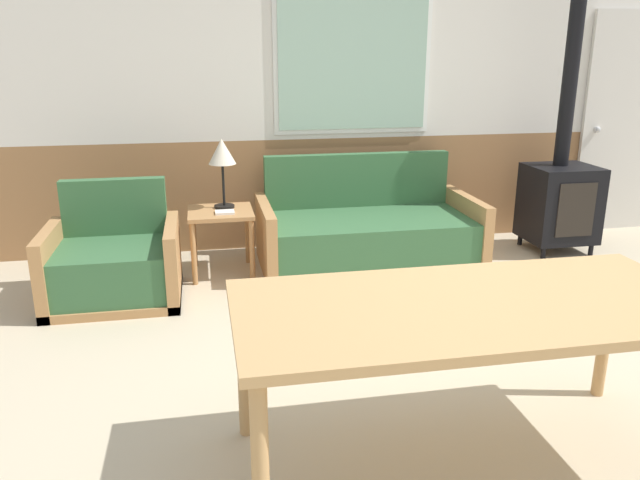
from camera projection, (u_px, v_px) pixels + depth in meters
ground_plane at (470, 386)px, 3.24m from camera, size 16.00×16.00×0.00m
wall_back at (353, 88)px, 5.31m from camera, size 7.20×0.09×2.70m
couch at (367, 234)px, 5.06m from camera, size 1.74×0.90×0.84m
armchair at (114, 265)px, 4.33m from camera, size 0.89×0.75×0.79m
side_table at (221, 222)px, 4.77m from camera, size 0.49×0.49×0.50m
table_lamp at (222, 155)px, 4.71m from camera, size 0.21×0.21×0.53m
book_stack at (225, 212)px, 4.66m from camera, size 0.14×0.12×0.02m
dining_table at (473, 317)px, 2.47m from camera, size 1.90×0.86×0.73m
wood_stove at (561, 186)px, 5.29m from camera, size 0.55×0.51×2.43m
entry_door at (624, 124)px, 5.84m from camera, size 0.85×0.09×2.02m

